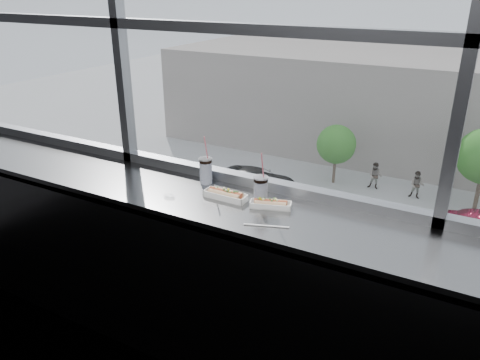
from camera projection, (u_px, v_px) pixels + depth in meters
The scene contains 20 objects.
wall_back_lower at pixel (259, 265), 3.01m from camera, with size 6.00×6.00×0.00m, color black.
counter at pixel (238, 210), 2.58m from camera, with size 6.00×0.55×0.06m, color gray.
counter_fascia at pixel (216, 312), 2.58m from camera, with size 6.00×0.04×1.04m, color gray.
hotdog_tray_left at pixel (226, 194), 2.64m from camera, with size 0.26×0.09×0.06m.
hotdog_tray_right at pixel (271, 204), 2.53m from camera, with size 0.23×0.14×0.05m.
soda_cup_left at pixel (206, 169), 2.82m from camera, with size 0.08×0.08×0.30m.
soda_cup_right at pixel (261, 189), 2.55m from camera, with size 0.08×0.08×0.30m.
loose_straw at pixel (266, 226), 2.34m from camera, with size 0.01×0.01×0.23m, color white.
wrapper at pixel (169, 196), 2.66m from camera, with size 0.08×0.06×0.02m, color silver.
plaza_ground at pixel (470, 141), 42.65m from camera, with size 120.00×120.00×0.00m, color #ACACAC.
street_asphalt at pixel (432, 266), 23.64m from camera, with size 80.00×10.00×0.06m, color black.
far_sidewalk at pixel (450, 206), 30.11m from camera, with size 80.00×6.00×0.04m, color #ACACAC.
far_building at pixel (474, 111), 36.65m from camera, with size 50.00×14.00×8.00m, color gray.
car_near_a at pixel (186, 225), 25.41m from camera, with size 6.37×2.65×2.12m, color gray.
car_far_a at pixel (258, 177), 31.74m from camera, with size 6.16×2.57×2.05m, color black.
car_near_c at pixel (384, 281), 20.74m from camera, with size 5.94×2.47×1.98m, color maroon.
car_near_b at pixel (268, 250), 23.28m from camera, with size 5.56×2.32×1.85m, color black.
pedestrian_b at pixel (417, 182), 30.70m from camera, with size 1.00×0.75×2.26m, color #66605B.
pedestrian_a at pixel (376, 173), 32.12m from camera, with size 1.02×0.76×2.29m, color #66605B.
tree_left at pixel (336, 144), 32.47m from camera, with size 2.74×2.74×4.29m.
Camera 1 is at (1.12, -0.80, 2.22)m, focal length 35.00 mm.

